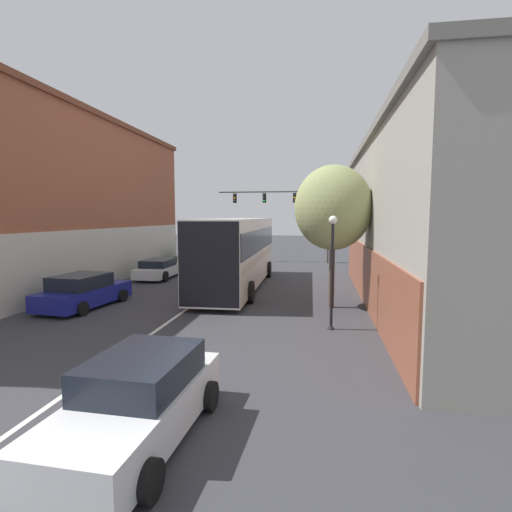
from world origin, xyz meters
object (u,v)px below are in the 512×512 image
(hatchback_foreground, at_px, (138,401))
(street_lamp, at_px, (332,269))
(traffic_signal_gantry, at_px, (290,206))
(street_tree_near, at_px, (333,208))
(bus, at_px, (238,249))
(parked_car_left_mid, at_px, (159,269))
(parked_car_left_far, at_px, (194,256))
(parked_car_left_near, at_px, (83,292))

(hatchback_foreground, bearing_deg, street_lamp, -22.58)
(traffic_signal_gantry, distance_m, street_tree_near, 16.91)
(street_tree_near, bearing_deg, street_lamp, -91.82)
(bus, xyz_separation_m, hatchback_foreground, (1.32, -14.98, -1.41))
(parked_car_left_mid, distance_m, parked_car_left_far, 6.90)
(hatchback_foreground, height_order, traffic_signal_gantry, traffic_signal_gantry)
(street_tree_near, bearing_deg, parked_car_left_far, 127.74)
(bus, bearing_deg, hatchback_foreground, -176.06)
(bus, xyz_separation_m, street_tree_near, (4.93, -4.12, 2.12))
(parked_car_left_far, relative_size, street_tree_near, 0.77)
(parked_car_left_far, bearing_deg, parked_car_left_mid, 179.60)
(parked_car_left_mid, xyz_separation_m, parked_car_left_far, (0.04, 6.89, 0.12))
(traffic_signal_gantry, height_order, street_lamp, traffic_signal_gantry)
(hatchback_foreground, distance_m, parked_car_left_near, 11.49)
(hatchback_foreground, height_order, parked_car_left_mid, hatchback_foreground)
(parked_car_left_near, relative_size, traffic_signal_gantry, 0.48)
(hatchback_foreground, xyz_separation_m, parked_car_left_far, (-6.83, 24.33, 0.02))
(parked_car_left_far, bearing_deg, bus, -149.59)
(parked_car_left_near, height_order, street_tree_near, street_tree_near)
(parked_car_left_mid, bearing_deg, parked_car_left_near, 179.98)
(parked_car_left_mid, distance_m, traffic_signal_gantry, 13.16)
(street_tree_near, bearing_deg, bus, 140.06)
(traffic_signal_gantry, bearing_deg, street_tree_near, -79.65)
(parked_car_left_far, distance_m, traffic_signal_gantry, 8.98)
(hatchback_foreground, relative_size, street_lamp, 1.10)
(parked_car_left_near, bearing_deg, traffic_signal_gantry, -16.39)
(bus, height_order, hatchback_foreground, bus)
(street_lamp, bearing_deg, hatchback_foreground, -115.14)
(parked_car_left_mid, relative_size, parked_car_left_far, 0.97)
(parked_car_left_near, height_order, parked_car_left_mid, parked_car_left_near)
(bus, distance_m, street_lamp, 8.94)
(parked_car_left_far, bearing_deg, traffic_signal_gantry, -67.00)
(bus, height_order, parked_car_left_far, bus)
(parked_car_left_mid, bearing_deg, hatchback_foreground, -158.55)
(bus, bearing_deg, parked_car_left_mid, 64.95)
(bus, distance_m, parked_car_left_near, 8.12)
(parked_car_left_near, distance_m, street_lamp, 10.61)
(parked_car_left_far, distance_m, street_tree_near, 17.41)
(hatchback_foreground, bearing_deg, parked_car_left_near, 39.24)
(street_lamp, bearing_deg, bus, 122.60)
(hatchback_foreground, distance_m, street_tree_near, 11.97)
(parked_car_left_far, bearing_deg, street_tree_near, -142.33)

